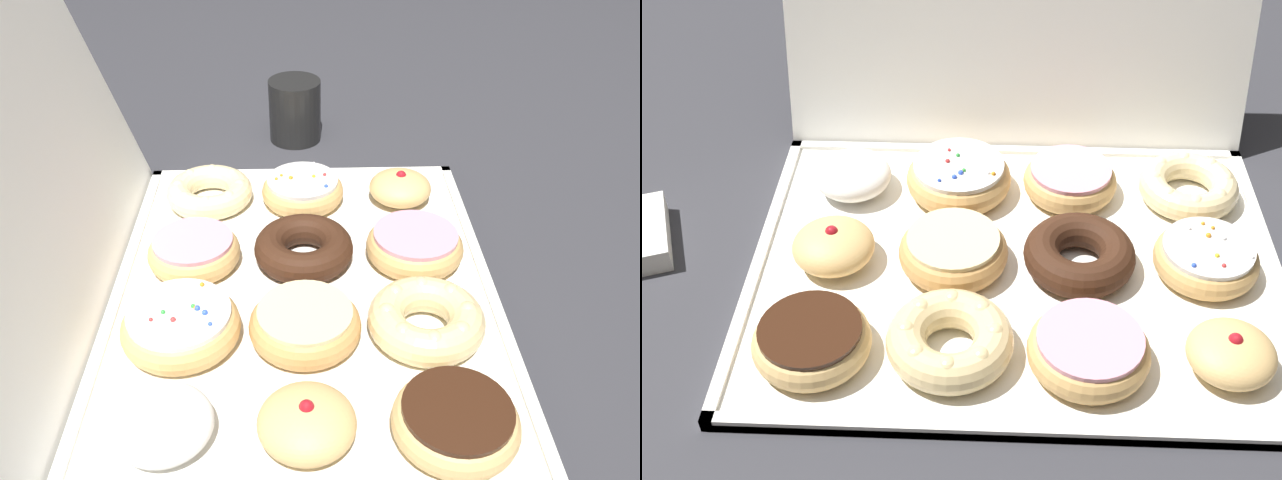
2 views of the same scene
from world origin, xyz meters
TOP-DOWN VIEW (x-y plane):
  - ground_plane at (0.00, 0.00)m, footprint 3.00×3.00m
  - donut_box at (0.00, 0.00)m, footprint 0.56×0.43m
  - chocolate_frosted_donut_0 at (-0.19, -0.13)m, footprint 0.11×0.11m
  - cruller_donut_1 at (-0.06, -0.12)m, footprint 0.12×0.12m
  - pink_frosted_donut_2 at (0.07, -0.13)m, footprint 0.12×0.12m
  - jelly_filled_donut_3 at (0.20, -0.13)m, footprint 0.08×0.08m
  - jelly_filled_donut_4 at (-0.19, -0.00)m, footprint 0.09×0.09m
  - glazed_ring_donut_5 at (-0.07, 0.00)m, footprint 0.12×0.12m
  - chocolate_cake_ring_donut_6 at (0.07, -0.00)m, footprint 0.12×0.12m
  - sprinkle_donut_7 at (0.20, 0.00)m, footprint 0.11×0.11m
  - powdered_filled_donut_8 at (-0.19, 0.12)m, footprint 0.09×0.09m
  - sprinkle_donut_9 at (-0.07, 0.13)m, footprint 0.12×0.12m
  - pink_frosted_donut_10 at (0.06, 0.13)m, footprint 0.11×0.11m
  - cruller_donut_11 at (0.20, 0.12)m, footprint 0.11×0.11m

SIDE VIEW (x-z plane):
  - ground_plane at x=0.00m, z-range 0.00..0.00m
  - donut_box at x=0.00m, z-range 0.00..0.01m
  - cruller_donut_11 at x=0.20m, z-range 0.01..0.04m
  - sprinkle_donut_7 at x=0.20m, z-range 0.01..0.05m
  - chocolate_cake_ring_donut_6 at x=0.07m, z-range 0.01..0.05m
  - pink_frosted_donut_10 at x=0.06m, z-range 0.01..0.05m
  - chocolate_frosted_donut_0 at x=-0.19m, z-range 0.01..0.05m
  - pink_frosted_donut_2 at x=0.07m, z-range 0.01..0.05m
  - glazed_ring_donut_5 at x=-0.07m, z-range 0.01..0.05m
  - jelly_filled_donut_3 at x=0.20m, z-range 0.01..0.05m
  - cruller_donut_1 at x=-0.06m, z-range 0.01..0.05m
  - sprinkle_donut_9 at x=-0.07m, z-range 0.01..0.05m
  - powdered_filled_donut_8 at x=-0.19m, z-range 0.01..0.05m
  - jelly_filled_donut_4 at x=-0.19m, z-range 0.01..0.06m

